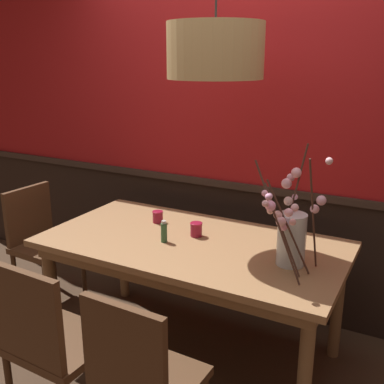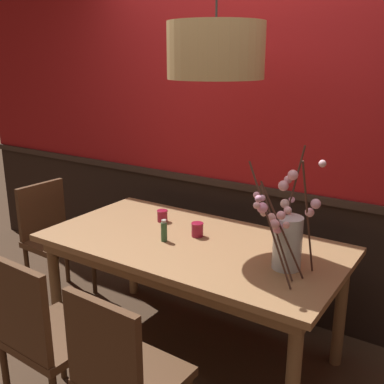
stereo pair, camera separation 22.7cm
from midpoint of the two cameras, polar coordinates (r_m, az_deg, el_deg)
ground_plane at (r=3.14m, az=2.19°, el=-19.09°), size 24.00×24.00×0.00m
back_wall at (r=3.28m, az=9.50°, el=7.22°), size 5.71×0.14×2.64m
dining_table at (r=2.80m, az=2.34°, el=-7.69°), size 1.81×0.95×0.76m
chair_head_west_end at (r=3.67m, az=-15.28°, el=-5.03°), size 0.41×0.45×0.90m
chair_near_side_right at (r=2.12m, az=-5.34°, el=-21.71°), size 0.43×0.41×0.92m
chair_near_side_left at (r=2.44m, az=-15.64°, el=-16.37°), size 0.48×0.43×0.93m
chair_far_side_right at (r=3.47m, az=13.73°, el=-6.14°), size 0.47×0.41×0.91m
vase_with_blossoms at (r=2.42m, az=14.32°, el=-5.59°), size 0.37×0.39×0.64m
candle_holder_nearer_center at (r=3.07m, az=-1.60°, el=-3.00°), size 0.07×0.07×0.08m
candle_holder_nearer_edge at (r=2.82m, az=2.98°, el=-4.71°), size 0.08×0.08×0.09m
condiment_bottle at (r=2.74m, az=-1.14°, el=-4.91°), size 0.04×0.04×0.13m
pendant_lamp at (r=2.58m, az=5.62°, el=17.08°), size 0.53×0.53×0.93m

